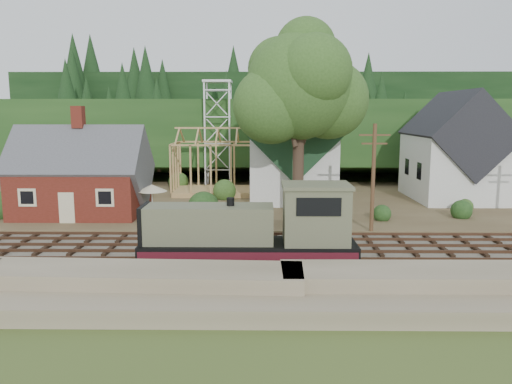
{
  "coord_description": "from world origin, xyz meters",
  "views": [
    {
      "loc": [
        -0.95,
        -30.11,
        8.72
      ],
      "look_at": [
        -1.36,
        6.0,
        3.0
      ],
      "focal_mm": 35.0,
      "sensor_mm": 36.0,
      "label": 1
    }
  ],
  "objects": [
    {
      "name": "hillside",
      "position": [
        0.0,
        42.0,
        0.0
      ],
      "size": [
        70.0,
        28.96,
        12.74
      ],
      "primitive_type": "cube",
      "rotation": [
        -0.17,
        0.0,
        0.0
      ],
      "color": "#1E3F19",
      "rests_on": "ground"
    },
    {
      "name": "depot",
      "position": [
        -16.0,
        11.0,
        3.21
      ],
      "size": [
        10.8,
        7.41,
        9.0
      ],
      "color": "#521C12",
      "rests_on": "village_flat"
    },
    {
      "name": "village_flat",
      "position": [
        0.0,
        18.0,
        0.15
      ],
      "size": [
        64.0,
        26.0,
        0.3
      ],
      "primitive_type": "cube",
      "color": "brown",
      "rests_on": "ground"
    },
    {
      "name": "lattice_tower",
      "position": [
        -6.0,
        28.0,
        10.03
      ],
      "size": [
        3.2,
        3.2,
        12.12
      ],
      "color": "silver",
      "rests_on": "village_flat"
    },
    {
      "name": "timber_frame",
      "position": [
        -6.0,
        22.0,
        3.27
      ],
      "size": [
        8.2,
        6.2,
        6.99
      ],
      "color": "tan",
      "rests_on": "village_flat"
    },
    {
      "name": "embankment",
      "position": [
        0.0,
        -8.5,
        0.0
      ],
      "size": [
        64.0,
        5.0,
        1.6
      ],
      "primitive_type": "cube",
      "color": "#7F7259",
      "rests_on": "ground"
    },
    {
      "name": "farmhouse",
      "position": [
        18.0,
        19.0,
        4.87
      ],
      "size": [
        8.4,
        10.8,
        10.6
      ],
      "color": "silver",
      "rests_on": "village_flat"
    },
    {
      "name": "locomotive",
      "position": [
        -1.23,
        -3.0,
        2.1
      ],
      "size": [
        11.81,
        2.95,
        4.73
      ],
      "color": "black",
      "rests_on": "railroad_bed"
    },
    {
      "name": "ground",
      "position": [
        0.0,
        0.0,
        0.0
      ],
      "size": [
        140.0,
        140.0,
        0.0
      ],
      "primitive_type": "plane",
      "color": "#384C1E",
      "rests_on": "ground"
    },
    {
      "name": "telegraph_pole_near",
      "position": [
        7.0,
        5.2,
        4.25
      ],
      "size": [
        2.2,
        0.28,
        8.0
      ],
      "color": "#4C331E",
      "rests_on": "ground"
    },
    {
      "name": "railroad_bed",
      "position": [
        0.0,
        0.0,
        0.08
      ],
      "size": [
        64.0,
        11.0,
        0.16
      ],
      "primitive_type": "cube",
      "color": "#726B5B",
      "rests_on": "ground"
    },
    {
      "name": "patio_set",
      "position": [
        -9.84,
        9.67,
        2.61
      ],
      "size": [
        2.44,
        2.44,
        2.72
      ],
      "color": "silver",
      "rests_on": "village_flat"
    },
    {
      "name": "big_tree",
      "position": [
        2.17,
        10.08,
        10.22
      ],
      "size": [
        10.9,
        8.4,
        14.7
      ],
      "color": "#38281E",
      "rests_on": "village_flat"
    },
    {
      "name": "car_blue",
      "position": [
        -12.94,
        12.22,
        0.85
      ],
      "size": [
        1.48,
        3.27,
        1.09
      ],
      "primitive_type": "imported",
      "rotation": [
        0.0,
        0.0,
        0.06
      ],
      "color": "#5F9CCB",
      "rests_on": "village_flat"
    },
    {
      "name": "ridge",
      "position": [
        0.0,
        58.0,
        0.0
      ],
      "size": [
        80.0,
        20.0,
        12.0
      ],
      "primitive_type": "cube",
      "color": "black",
      "rests_on": "ground"
    },
    {
      "name": "church",
      "position": [
        2.0,
        19.68,
        5.18
      ],
      "size": [
        8.4,
        15.17,
        13.0
      ],
      "color": "silver",
      "rests_on": "village_flat"
    }
  ]
}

